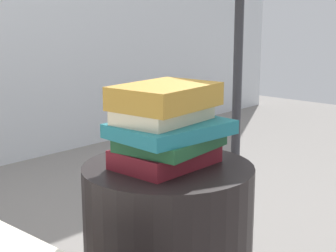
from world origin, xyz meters
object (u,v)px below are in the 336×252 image
(book_maroon, at_px, (165,156))
(book_ochre, at_px, (164,96))
(book_teal, at_px, (172,129))
(book_forest, at_px, (170,142))
(book_cream, at_px, (163,115))

(book_maroon, height_order, book_ochre, book_ochre)
(book_teal, bearing_deg, book_forest, 178.89)
(book_maroon, relative_size, book_ochre, 0.99)
(book_maroon, height_order, book_forest, book_forest)
(book_cream, relative_size, book_ochre, 0.93)
(book_cream, height_order, book_ochre, book_ochre)
(book_cream, bearing_deg, book_ochre, -11.94)
(book_forest, bearing_deg, book_cream, 97.69)
(book_forest, height_order, book_teal, book_teal)
(book_teal, height_order, book_ochre, book_ochre)
(book_maroon, distance_m, book_forest, 0.04)
(book_forest, bearing_deg, book_maroon, 81.52)
(book_forest, relative_size, book_cream, 1.01)
(book_maroon, xyz_separation_m, book_forest, (-0.00, -0.02, 0.04))
(book_maroon, height_order, book_teal, book_teal)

